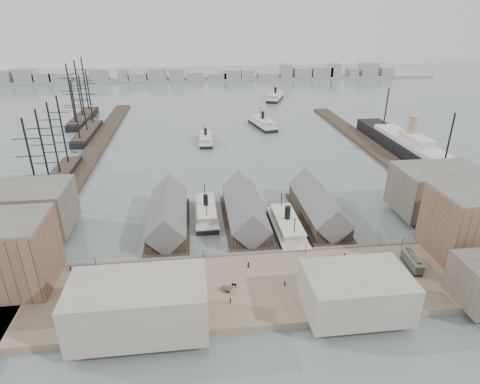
{
  "coord_description": "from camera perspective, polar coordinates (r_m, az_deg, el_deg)",
  "views": [
    {
      "loc": [
        -16.28,
        -104.28,
        67.47
      ],
      "look_at": [
        0.0,
        30.0,
        6.0
      ],
      "focal_mm": 30.0,
      "sensor_mm": 36.0,
      "label": 1
    }
  ],
  "objects": [
    {
      "name": "ferry_open_mid",
      "position": [
        256.4,
        3.22,
        9.72
      ],
      "size": [
        15.29,
        30.9,
        10.59
      ],
      "rotation": [
        0.0,
        0.0,
        0.23
      ],
      "color": "black",
      "rests_on": "ground"
    },
    {
      "name": "ground",
      "position": [
        125.27,
        1.67,
        -8.16
      ],
      "size": [
        900.0,
        900.0,
        0.0
      ],
      "primitive_type": "plane",
      "color": "slate",
      "rests_on": "ground"
    },
    {
      "name": "ferry_docked_west",
      "position": [
        143.12,
        -4.84,
        -2.8
      ],
      "size": [
        7.81,
        26.04,
        9.3
      ],
      "color": "black",
      "rests_on": "ground"
    },
    {
      "name": "pedestrian_4",
      "position": [
        113.3,
        1.2,
        -10.31
      ],
      "size": [
        1.01,
        0.79,
        1.82
      ],
      "primitive_type": "imported",
      "rotation": [
        0.0,
        0.0,
        2.88
      ],
      "color": "black",
      "rests_on": "quay"
    },
    {
      "name": "street_bldg_center",
      "position": [
        100.98,
        16.15,
        -13.49
      ],
      "size": [
        24.0,
        16.0,
        10.0
      ],
      "primitive_type": "cube",
      "color": "gray",
      "rests_on": "quay"
    },
    {
      "name": "sailing_ship_mid",
      "position": [
        252.85,
        -20.86,
        7.95
      ],
      "size": [
        8.55,
        49.38,
        35.14
      ],
      "color": "black",
      "rests_on": "ground"
    },
    {
      "name": "ferry_docked_east",
      "position": [
        133.59,
        6.67,
        -4.88
      ],
      "size": [
        8.68,
        28.93,
        10.33
      ],
      "color": "black",
      "rests_on": "ground"
    },
    {
      "name": "pedestrian_3",
      "position": [
        101.41,
        -1.39,
        -15.16
      ],
      "size": [
        0.49,
        1.01,
        1.68
      ],
      "primitive_type": "imported",
      "rotation": [
        0.0,
        0.0,
        1.65
      ],
      "color": "black",
      "rests_on": "quay"
    },
    {
      "name": "pedestrian_5",
      "position": [
        107.26,
        6.39,
        -12.81
      ],
      "size": [
        0.71,
        0.61,
        1.63
      ],
      "primitive_type": "imported",
      "rotation": [
        0.0,
        0.0,
        5.93
      ],
      "color": "black",
      "rests_on": "quay"
    },
    {
      "name": "sailing_ship_far",
      "position": [
        289.24,
        -21.43,
        9.86
      ],
      "size": [
        9.54,
        52.98,
        39.2
      ],
      "color": "black",
      "rests_on": "ground"
    },
    {
      "name": "ferry_open_far",
      "position": [
        339.13,
        5.03,
        13.32
      ],
      "size": [
        20.29,
        32.27,
        11.09
      ],
      "rotation": [
        0.0,
        0.0,
        -0.38
      ],
      "color": "black",
      "rests_on": "ground"
    },
    {
      "name": "ferry_shed_west",
      "position": [
        136.83,
        -10.22,
        -3.32
      ],
      "size": [
        14.0,
        42.0,
        12.6
      ],
      "color": "#2D231C",
      "rests_on": "ground"
    },
    {
      "name": "sailing_ship_near",
      "position": [
        184.22,
        -24.69,
        1.46
      ],
      "size": [
        8.3,
        57.15,
        34.1
      ],
      "color": "black",
      "rests_on": "ground"
    },
    {
      "name": "ferry_open_near",
      "position": [
        225.79,
        -4.9,
        7.51
      ],
      "size": [
        7.84,
        24.57,
        8.72
      ],
      "rotation": [
        0.0,
        0.0,
        -0.02
      ],
      "color": "black",
      "rests_on": "ground"
    },
    {
      "name": "quay",
      "position": [
        108.56,
        3.27,
        -13.36
      ],
      "size": [
        180.0,
        30.0,
        2.0
      ],
      "primitive_type": "cube",
      "color": "#7A6752",
      "rests_on": "ground"
    },
    {
      "name": "far_shore",
      "position": [
        443.23,
        -5.21,
        16.1
      ],
      "size": [
        500.0,
        40.0,
        15.72
      ],
      "color": "gray",
      "rests_on": "ground"
    },
    {
      "name": "horse_cart_right",
      "position": [
        112.24,
        13.56,
        -11.54
      ],
      "size": [
        4.81,
        2.77,
        1.57
      ],
      "rotation": [
        0.0,
        0.0,
        1.28
      ],
      "color": "black",
      "rests_on": "quay"
    },
    {
      "name": "ferry_shed_east",
      "position": [
        142.88,
        11.06,
        -2.14
      ],
      "size": [
        14.0,
        42.0,
        12.6
      ],
      "color": "#2D231C",
      "rests_on": "ground"
    },
    {
      "name": "pedestrian_6",
      "position": [
        120.98,
        14.66,
        -8.75
      ],
      "size": [
        0.92,
        1.01,
        1.7
      ],
      "primitive_type": "imported",
      "rotation": [
        0.0,
        0.0,
        1.97
      ],
      "color": "black",
      "rests_on": "quay"
    },
    {
      "name": "horse_cart_left",
      "position": [
        112.34,
        -12.43,
        -11.34
      ],
      "size": [
        4.78,
        1.82,
        1.72
      ],
      "rotation": [
        0.0,
        0.0,
        1.49
      ],
      "color": "black",
      "rests_on": "quay"
    },
    {
      "name": "lamp_post_far_w",
      "position": [
        119.28,
        -19.96,
        -8.98
      ],
      "size": [
        0.44,
        0.44,
        3.92
      ],
      "color": "black",
      "rests_on": "quay"
    },
    {
      "name": "lamp_post_near_w",
      "position": [
        115.77,
        -5.23,
        -8.5
      ],
      "size": [
        0.44,
        0.44,
        3.92
      ],
      "color": "black",
      "rests_on": "quay"
    },
    {
      "name": "tram",
      "position": [
        122.6,
        23.27,
        -9.1
      ],
      "size": [
        3.31,
        10.12,
        3.54
      ],
      "rotation": [
        0.0,
        0.0,
        -0.07
      ],
      "color": "black",
      "rests_on": "quay"
    },
    {
      "name": "pedestrian_8",
      "position": [
        125.29,
        22.96,
        -8.78
      ],
      "size": [
        0.71,
        1.11,
        1.77
      ],
      "primitive_type": "imported",
      "rotation": [
        0.0,
        0.0,
        4.43
      ],
      "color": "black",
      "rests_on": "quay"
    },
    {
      "name": "warehouse_east_back",
      "position": [
        157.13,
        26.17,
        0.15
      ],
      "size": [
        28.0,
        20.0,
        15.0
      ],
      "primitive_type": "cube",
      "color": "#60564C",
      "rests_on": "east_land"
    },
    {
      "name": "lamp_post_far_e",
      "position": [
        130.98,
        22.16,
        -6.19
      ],
      "size": [
        0.44,
        0.44,
        3.92
      ],
      "color": "black",
      "rests_on": "quay"
    },
    {
      "name": "street_bldg_west",
      "position": [
        94.6,
        -14.17,
        -15.41
      ],
      "size": [
        30.0,
        16.0,
        12.0
      ],
      "primitive_type": "cube",
      "color": "gray",
      "rests_on": "quay"
    },
    {
      "name": "pedestrian_0",
      "position": [
        121.18,
        -22.98,
        -10.0
      ],
      "size": [
        0.78,
        0.74,
        1.73
      ],
      "primitive_type": "imported",
      "rotation": [
        0.0,
        0.0,
        0.61
      ],
      "color": "black",
      "rests_on": "quay"
    },
    {
      "name": "ocean_steamer",
      "position": [
        220.97,
        22.92,
        5.89
      ],
      "size": [
        13.89,
        101.49,
        20.3
      ],
      "color": "black",
      "rests_on": "ground"
    },
    {
      "name": "ferry_shed_center",
      "position": [
        137.45,
        0.66,
        -2.76
      ],
      "size": [
        14.0,
        42.0,
        12.6
      ],
      "color": "#2D231C",
      "rests_on": "ground"
    },
    {
      "name": "horse_cart_center",
      "position": [
        105.75,
        -1.29,
        -13.29
      ],
      "size": [
        4.62,
        3.52,
        1.44
      ],
      "rotation": [
        0.0,
        0.0,
        1.0
      ],
      "color": "black",
      "rests_on": "quay"
    },
    {
      "name": "east_wharf",
      "position": [
        226.0,
        18.2,
        6.04
      ],
      "size": [
        10.0,
        180.0,
        1.6
      ],
      "primitive_type": "cube",
      "color": "#2D231C",
      "rests_on": "ground"
    },
    {
      "name": "pedestrian_2",
      "position": [
        112.64,
        -11.29,
        -11.12
      ],
      "size": [
        1.26,
        1.05,
        1.7
      ],
      "primitive_type": "imported",
      "rotation": [
        0.0,
        0.0,
        3.6
      ],
      "color": "black",
      "rests_on": "quay"
    },
    {
      "name": "pedestrian_1",
      "position": [
        111.52,
        -19.89,
        -12.67
      ],
      "size": [
        0.95,
        1.04,
        1.74
      ],
      "primitive_type": "imported",
      "rotation": [
        0.0,
        0.0,
        5.14
      ],
      "color": "black",
      "rests_on": "quay"
    },
    {
      "name": "warehouse_west_back",
      "position": [
        145.8,
        -27.84,
        -2.23
      ],
      "size": [
        26.0,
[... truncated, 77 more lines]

